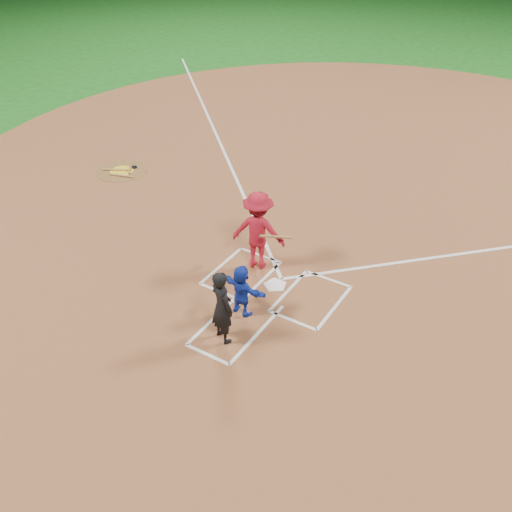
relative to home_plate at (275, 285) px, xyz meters
The scene contains 13 objects.
ground 0.02m from the home_plate, ahead, with size 120.00×120.00×0.00m, color #155717.
home_plate_dirt 6.00m from the home_plate, 90.00° to the left, with size 28.00×28.00×0.01m, color brown.
home_plate is the anchor object (origin of this frame).
on_deck_circle 8.00m from the home_plate, 160.09° to the left, with size 1.70×1.70×0.01m, color brown.
on_deck_logo 8.00m from the home_plate, 160.09° to the left, with size 0.80×0.80×0.00m, color yellow.
on_deck_bat_a 7.95m from the home_plate, 158.03° to the left, with size 0.06×0.06×0.84m, color brown.
on_deck_bat_b 8.15m from the home_plate, 161.23° to the left, with size 0.06×0.06×0.84m, color #9D6639.
on_deck_bat_c 7.62m from the home_plate, 161.44° to the left, with size 0.06×0.06×0.84m, color #A77A3D.
bat_weight_donut 7.96m from the home_plate, 156.89° to the left, with size 0.19×0.19×0.05m, color black.
catcher 1.42m from the home_plate, 96.00° to the right, with size 1.17×0.37×1.26m, color #1531B2.
umpire 2.37m from the home_plate, 90.18° to the right, with size 0.63×0.42×1.74m, color black.
chalk_markings 5.29m from the home_plate, 90.00° to the left, with size 28.35×17.32×0.01m.
batter_at_plate 1.39m from the home_plate, 147.74° to the left, with size 1.64×1.11×2.06m.
Camera 1 is at (5.42, -9.58, 8.41)m, focal length 40.00 mm.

